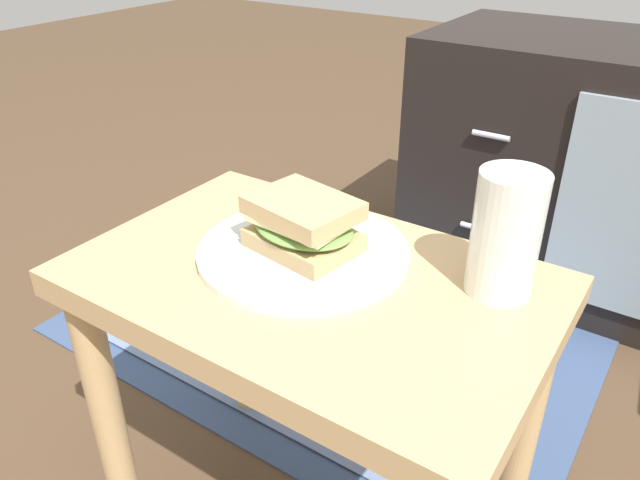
% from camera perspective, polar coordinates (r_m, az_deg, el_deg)
% --- Properties ---
extents(side_table, '(0.56, 0.36, 0.46)m').
position_cam_1_polar(side_table, '(0.78, -0.92, -8.76)').
color(side_table, tan).
rests_on(side_table, ground).
extents(tv_cabinet, '(0.96, 0.46, 0.58)m').
position_cam_1_polar(tv_cabinet, '(1.56, 27.04, 5.11)').
color(tv_cabinet, black).
rests_on(tv_cabinet, ground).
extents(area_rug, '(1.09, 0.68, 0.01)m').
position_cam_1_polar(area_rug, '(1.37, 0.25, -8.69)').
color(area_rug, '#384C72').
rests_on(area_rug, ground).
extents(plate, '(0.26, 0.26, 0.01)m').
position_cam_1_polar(plate, '(0.76, -1.52, -1.05)').
color(plate, silver).
rests_on(plate, side_table).
extents(sandwich_front, '(0.15, 0.12, 0.07)m').
position_cam_1_polar(sandwich_front, '(0.74, -1.56, 1.47)').
color(sandwich_front, tan).
rests_on(sandwich_front, plate).
extents(beer_glass, '(0.07, 0.07, 0.14)m').
position_cam_1_polar(beer_glass, '(0.69, 16.78, 0.33)').
color(beer_glass, silver).
rests_on(beer_glass, side_table).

